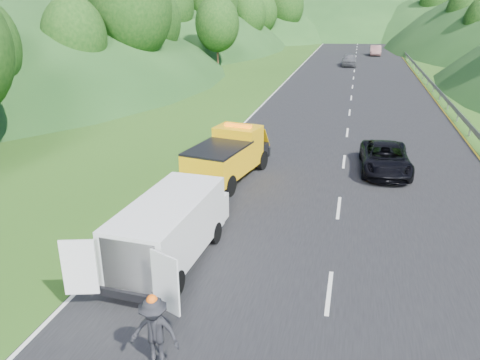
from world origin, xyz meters
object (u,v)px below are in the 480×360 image
(tow_truck, at_px, (229,155))
(white_van, at_px, (171,227))
(suitcase, at_px, (130,231))
(child, at_px, (187,237))
(passing_suv, at_px, (384,172))
(woman, at_px, (165,240))

(tow_truck, bearing_deg, white_van, -78.05)
(suitcase, bearing_deg, child, 19.08)
(white_van, xyz_separation_m, passing_suv, (6.83, 10.30, -1.20))
(tow_truck, relative_size, passing_suv, 1.19)
(woman, xyz_separation_m, suitcase, (-1.16, -0.18, 0.31))
(child, bearing_deg, tow_truck, 109.17)
(child, bearing_deg, woman, -127.13)
(tow_truck, relative_size, suitcase, 9.29)
(woman, relative_size, passing_suv, 0.37)
(woman, relative_size, child, 1.76)
(child, distance_m, suitcase, 1.93)
(woman, height_order, child, woman)
(white_van, height_order, passing_suv, white_van)
(child, height_order, suitcase, suitcase)
(tow_truck, bearing_deg, suitcase, -94.42)
(child, distance_m, passing_suv, 11.11)
(suitcase, bearing_deg, tow_truck, 75.22)
(white_van, distance_m, suitcase, 2.38)
(woman, height_order, suitcase, woman)
(suitcase, relative_size, passing_suv, 0.13)
(tow_truck, distance_m, passing_suv, 7.62)
(child, xyz_separation_m, suitcase, (-1.80, -0.62, 0.31))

